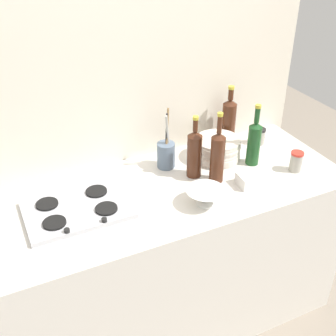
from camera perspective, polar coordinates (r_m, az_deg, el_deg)
ground_plane at (r=2.71m, az=0.00°, el=-18.59°), size 6.00×6.00×0.00m
counter_block at (r=2.38m, az=0.00°, el=-11.70°), size 1.80×0.70×0.90m
backsplash_panel at (r=2.28m, az=-4.13°, el=7.60°), size 1.90×0.06×2.32m
stovetop_hob at (r=1.99m, az=-11.88°, el=-5.29°), size 0.46×0.33×0.04m
plate_stack at (r=2.33m, az=6.54°, el=2.48°), size 0.24×0.25×0.12m
wine_bottle_leftmost at (r=2.14m, az=3.49°, el=2.01°), size 0.07×0.07×0.33m
wine_bottle_mid_left at (r=2.44m, az=7.97°, el=6.11°), size 0.08×0.08×0.35m
wine_bottle_mid_right at (r=2.28m, az=11.23°, el=3.41°), size 0.07×0.07×0.33m
wine_bottle_rightmost at (r=2.10m, az=6.50°, el=1.60°), size 0.07×0.07×0.37m
mixing_bowl at (r=1.98m, az=4.95°, el=-3.75°), size 0.18×0.18×0.08m
butter_dish at (r=2.16m, az=11.18°, el=-1.39°), size 0.16×0.11×0.06m
utensil_crock at (r=2.23m, az=-0.25°, el=1.87°), size 0.09×0.09×0.32m
condiment_jar_front at (r=2.31m, az=16.47°, el=0.84°), size 0.07×0.07×0.11m
condiment_jar_rear at (r=2.52m, az=11.95°, el=4.12°), size 0.06×0.06×0.09m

